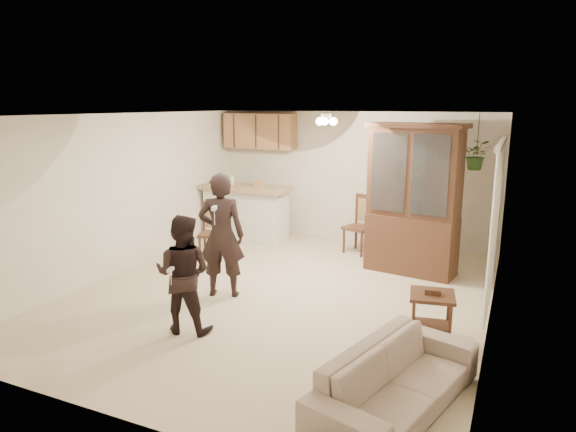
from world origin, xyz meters
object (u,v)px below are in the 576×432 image
at_px(adult, 221,233).
at_px(chair_hutch_right, 408,249).
at_px(child, 183,276).
at_px(chair_bar, 212,243).
at_px(side_table, 431,315).
at_px(chair_hutch_left, 359,237).
at_px(sofa, 397,371).
at_px(china_hutch, 413,201).

relative_size(adult, chair_hutch_right, 1.83).
distance_m(child, chair_bar, 2.95).
xyz_separation_m(side_table, chair_hutch_left, (-1.76, 3.02, 0.01)).
relative_size(side_table, chair_hutch_right, 0.61).
distance_m(child, chair_hutch_left, 4.12).
distance_m(adult, side_table, 2.96).
distance_m(sofa, chair_hutch_left, 4.88).
distance_m(china_hutch, chair_hutch_right, 0.96).
height_order(sofa, chair_bar, chair_bar).
height_order(china_hutch, chair_bar, china_hutch).
bearing_deg(chair_hutch_left, adult, -94.20).
xyz_separation_m(sofa, adult, (-2.84, 1.75, 0.53)).
height_order(china_hutch, chair_hutch_right, china_hutch).
bearing_deg(chair_bar, child, -83.18).
height_order(child, chair_bar, child).
bearing_deg(chair_hutch_left, side_table, -42.14).
bearing_deg(adult, chair_hutch_right, -150.28).
bearing_deg(chair_bar, chair_hutch_left, 12.31).
bearing_deg(child, chair_hutch_left, -115.89).
relative_size(china_hutch, side_table, 3.92).
height_order(adult, china_hutch, china_hutch).
bearing_deg(chair_hutch_right, china_hutch, 73.67).
distance_m(side_table, chair_hutch_left, 3.50).
height_order(china_hutch, chair_hutch_left, china_hutch).
xyz_separation_m(adult, chair_bar, (-1.09, 1.45, -0.63)).
height_order(adult, child, adult).
distance_m(sofa, child, 2.72).
height_order(child, chair_hutch_left, child).
relative_size(adult, chair_hutch_left, 1.73).
bearing_deg(child, chair_bar, -76.56).
bearing_deg(china_hutch, sofa, -71.49).
distance_m(chair_hutch_left, chair_hutch_right, 1.01).
bearing_deg(chair_bar, china_hutch, -7.91).
height_order(chair_bar, chair_hutch_left, chair_hutch_left).
bearing_deg(chair_hutch_left, sofa, -51.82).
bearing_deg(side_table, chair_bar, 157.53).
height_order(side_table, chair_hutch_left, chair_hutch_left).
height_order(child, chair_hutch_right, child).
distance_m(sofa, adult, 3.38).
bearing_deg(side_table, adult, 176.06).
relative_size(child, china_hutch, 0.57).
distance_m(adult, china_hutch, 3.06).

